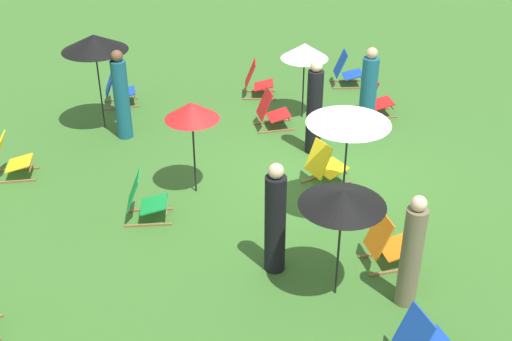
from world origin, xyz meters
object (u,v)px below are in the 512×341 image
at_px(person_4, 121,97).
at_px(deckchair_6, 144,199).
at_px(deckchair_3, 271,111).
at_px(umbrella_3, 305,51).
at_px(deckchair_5, 257,81).
at_px(umbrella_2, 192,111).
at_px(deckchair_7, 346,71).
at_px(umbrella_0, 94,43).
at_px(umbrella_4, 349,115).
at_px(deckchair_10, 325,166).
at_px(umbrella_1, 343,198).
at_px(person_0, 314,109).
at_px(deckchair_9, 375,99).
at_px(person_1, 275,221).
at_px(person_3, 368,96).
at_px(person_2, 411,254).
at_px(deckchair_11, 387,244).
at_px(deckchair_8, 118,89).
at_px(deckchair_0, 9,159).

bearing_deg(person_4, deckchair_6, -165.20).
relative_size(deckchair_3, umbrella_3, 0.51).
height_order(deckchair_5, umbrella_2, umbrella_2).
distance_m(deckchair_7, person_4, 5.45).
relative_size(umbrella_0, umbrella_4, 1.01).
bearing_deg(deckchair_10, umbrella_1, 146.19).
bearing_deg(umbrella_0, person_0, -120.27).
xyz_separation_m(deckchair_9, umbrella_0, (1.04, 5.60, 1.46)).
xyz_separation_m(umbrella_0, person_1, (-5.37, -1.93, -1.00)).
relative_size(umbrella_0, umbrella_1, 1.19).
distance_m(deckchair_5, person_3, 3.03).
distance_m(deckchair_7, deckchair_10, 4.56).
distance_m(deckchair_10, person_2, 3.24).
relative_size(deckchair_10, person_2, 0.50).
xyz_separation_m(deckchair_3, person_4, (0.46, 2.94, 0.50)).
height_order(deckchair_7, umbrella_0, umbrella_0).
bearing_deg(umbrella_4, deckchair_9, -33.10).
bearing_deg(person_1, umbrella_3, -38.38).
bearing_deg(deckchair_3, umbrella_0, 77.49).
xyz_separation_m(person_0, person_4, (1.67, 3.39, -0.02)).
height_order(deckchair_11, umbrella_1, umbrella_1).
relative_size(deckchair_8, umbrella_3, 0.51).
bearing_deg(person_0, umbrella_3, -161.10).
height_order(deckchair_8, person_0, person_0).
relative_size(person_1, person_3, 0.93).
height_order(deckchair_9, person_1, person_1).
distance_m(deckchair_5, deckchair_11, 6.40).
relative_size(deckchair_8, umbrella_1, 0.50).
distance_m(deckchair_8, deckchair_10, 5.42).
bearing_deg(umbrella_1, deckchair_9, -30.70).
bearing_deg(deckchair_8, person_0, -130.91).
xyz_separation_m(deckchair_7, person_0, (-2.83, 1.92, 0.52)).
bearing_deg(umbrella_0, person_4, -145.04).
bearing_deg(deckchair_0, deckchair_11, -119.67).
bearing_deg(umbrella_4, deckchair_5, -0.98).
xyz_separation_m(umbrella_2, person_4, (2.44, 0.92, -0.67)).
relative_size(umbrella_2, person_4, 0.93).
relative_size(deckchair_0, deckchair_10, 0.97).
xyz_separation_m(deckchair_6, person_2, (-3.03, -3.10, 0.45)).
relative_size(deckchair_6, person_4, 0.46).
height_order(deckchair_7, umbrella_3, umbrella_3).
bearing_deg(deckchair_8, umbrella_4, -148.03).
bearing_deg(deckchair_10, umbrella_4, 158.84).
distance_m(deckchair_0, umbrella_0, 2.77).
height_order(deckchair_0, deckchair_11, same).
bearing_deg(umbrella_1, umbrella_0, 22.78).
xyz_separation_m(deckchair_3, umbrella_2, (-1.98, 2.02, 1.17)).
bearing_deg(deckchair_0, person_2, -125.34).
height_order(deckchair_5, deckchair_11, same).
relative_size(deckchair_9, deckchair_10, 0.97).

